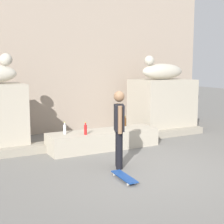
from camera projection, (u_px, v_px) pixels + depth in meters
ground_plane at (148, 171)px, 6.96m from camera, size 40.00×40.00×0.00m
facade_wall at (64, 33)px, 10.88m from camera, size 10.59×0.60×6.48m
pedestal_right at (162, 105)px, 11.01m from camera, size 1.90×1.39×1.73m
statue_reclining_right at (162, 71)px, 10.83m from camera, size 1.62×0.63×0.78m
ledge_block at (103, 139)px, 8.79m from camera, size 2.99×0.83×0.48m
skater at (119, 126)px, 7.04m from camera, size 0.33×0.50×1.67m
skateboard at (124, 177)px, 6.39m from camera, size 0.24×0.81×0.08m
bottle_brown at (125, 122)px, 9.42m from camera, size 0.08×0.08×0.29m
bottle_clear at (65, 129)px, 8.31m from camera, size 0.07×0.07×0.31m
bottle_red at (85, 129)px, 8.24m from camera, size 0.08×0.08×0.32m
stair_step at (96, 141)px, 9.21m from camera, size 7.45×0.50×0.20m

